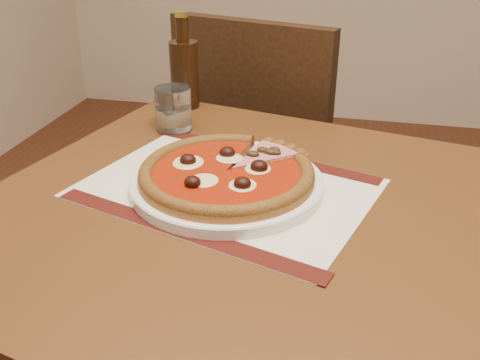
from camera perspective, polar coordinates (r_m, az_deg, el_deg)
name	(u,v)px	position (r m, az deg, el deg)	size (l,w,h in m)	color
table	(237,254)	(0.91, -0.28, -7.94)	(0.96, 0.96, 0.75)	#5B3215
chair_far	(267,156)	(1.54, 2.90, 2.61)	(0.54, 0.54, 0.93)	black
placemat	(227,188)	(0.90, -1.41, -0.87)	(0.46, 0.33, 0.00)	beige
plate	(227,183)	(0.89, -1.42, -0.30)	(0.32, 0.32, 0.02)	white
pizza	(227,172)	(0.88, -1.45, 0.83)	(0.29, 0.29, 0.04)	#935F23
ham_slice	(273,157)	(0.95, 3.56, 2.50)	(0.12, 0.15, 0.02)	#935F23
water_glass	(173,109)	(1.13, -7.12, 7.53)	(0.08, 0.08, 0.09)	white
bottle	(184,71)	(1.25, -5.97, 11.51)	(0.07, 0.07, 0.22)	#37200D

